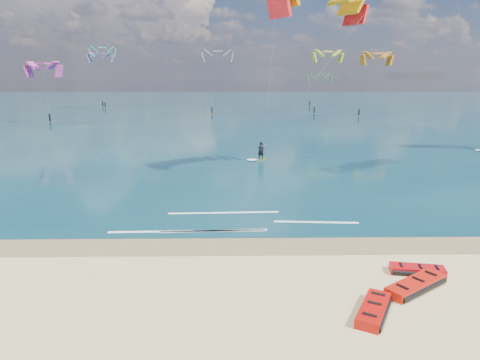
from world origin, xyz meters
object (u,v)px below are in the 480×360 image
Objects in this scene: packed_kite_right at (373,314)px; packed_kite_mid at (417,273)px; kitesurfer_main at (289,73)px; packed_kite_left at (415,289)px.

packed_kite_mid is at bearing -13.65° from packed_kite_right.
packed_kite_right is at bearing -123.11° from kitesurfer_main.
packed_kite_left is 0.19× the size of kitesurfer_main.
packed_kite_left is at bearing -22.84° from packed_kite_right.
packed_kite_left is 1.21× the size of packed_kite_right.
packed_kite_right is 25.72m from kitesurfer_main.
kitesurfer_main is at bearing 108.62° from packed_kite_mid.
kitesurfer_main is (-2.95, 21.21, 8.32)m from packed_kite_mid.
packed_kite_left reaches higher than packed_kite_right.
packed_kite_left is at bearing -117.48° from kitesurfer_main.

